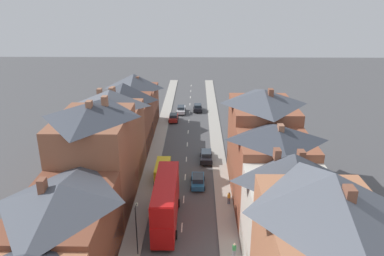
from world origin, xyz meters
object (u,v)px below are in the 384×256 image
car_near_silver (173,118)px  street_lamp (137,227)px  double_decker_bus_lead (166,201)px  car_parked_left_a (181,109)px  car_parked_right_a (198,108)px  pedestrian_mid_right (229,197)px  car_far_grey (198,180)px  pedestrian_mid_left (234,250)px  car_mid_white (206,156)px  delivery_van (163,171)px

car_near_silver → street_lamp: size_ratio=0.70×
double_decker_bus_lead → car_parked_left_a: bearing=90.0°
car_parked_right_a → pedestrian_mid_right: (3.84, -38.00, 0.22)m
car_parked_right_a → car_far_grey: car_parked_right_a is taller
pedestrian_mid_left → pedestrian_mid_right: 9.87m
car_parked_right_a → street_lamp: (-6.05, -47.36, 2.43)m
car_near_silver → street_lamp: street_lamp is taller
double_decker_bus_lead → street_lamp: 6.02m
car_mid_white → street_lamp: (-7.35, -21.98, 2.38)m
pedestrian_mid_left → car_parked_left_a: bearing=98.8°
double_decker_bus_lead → car_parked_right_a: size_ratio=2.73×
pedestrian_mid_left → car_mid_white: bearing=95.8°
double_decker_bus_lead → car_parked_right_a: 42.08m
car_parked_left_a → street_lamp: bearing=-93.0°
car_parked_right_a → double_decker_bus_lead: bearing=-94.9°
car_parked_left_a → pedestrian_mid_right: pedestrian_mid_right is taller
car_near_silver → car_parked_left_a: 5.67m
double_decker_bus_lead → delivery_van: bearing=97.1°
car_parked_left_a → pedestrian_mid_right: 37.42m
double_decker_bus_lead → car_near_silver: bearing=92.1°
car_mid_white → car_near_silver: bearing=108.5°
pedestrian_mid_left → pedestrian_mid_right: size_ratio=1.00×
car_near_silver → pedestrian_mid_left: 41.88m
double_decker_bus_lead → car_far_grey: 9.56m
pedestrian_mid_left → car_far_grey: bearing=103.7°
car_parked_left_a → street_lamp: size_ratio=0.82×
street_lamp → pedestrian_mid_left: bearing=-2.9°
car_mid_white → pedestrian_mid_left: 22.59m
delivery_van → car_far_grey: bearing=-19.4°
pedestrian_mid_right → street_lamp: size_ratio=0.29×
car_mid_white → car_far_grey: (-1.30, -7.87, -0.06)m
car_parked_left_a → car_mid_white: (4.90, -24.06, 0.06)m
car_far_grey → car_near_silver: bearing=100.5°
car_near_silver → delivery_van: delivery_van is taller
car_near_silver → car_mid_white: 19.55m
car_parked_right_a → delivery_van: (-4.90, -31.52, 0.53)m
double_decker_bus_lead → car_far_grey: double_decker_bus_lead is taller
delivery_van → car_parked_right_a: bearing=81.2°
car_parked_left_a → pedestrian_mid_left: (7.17, -46.53, 0.23)m
delivery_van → pedestrian_mid_left: (8.47, -16.33, -0.30)m
car_parked_right_a → pedestrian_mid_right: 38.19m
car_mid_white → delivery_van: size_ratio=0.87×
double_decker_bus_lead → car_parked_right_a: double_decker_bus_lead is taller
car_near_silver → street_lamp: 40.61m
car_far_grey → double_decker_bus_lead: bearing=-112.7°
car_parked_right_a → street_lamp: 47.81m
car_near_silver → car_far_grey: (4.90, -26.41, -0.00)m
car_mid_white → pedestrian_mid_left: size_ratio=2.81×
car_far_grey → street_lamp: 15.55m
pedestrian_mid_left → pedestrian_mid_right: same height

